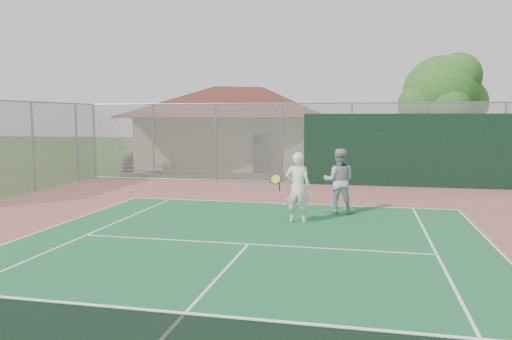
{
  "coord_description": "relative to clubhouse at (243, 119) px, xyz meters",
  "views": [
    {
      "loc": [
        2.56,
        -4.5,
        2.95
      ],
      "look_at": [
        -0.49,
        9.45,
        1.4
      ],
      "focal_mm": 35.0,
      "sensor_mm": 36.0,
      "label": 1
    }
  ],
  "objects": [
    {
      "name": "player_white_front",
      "position": [
        5.33,
        -15.43,
        -1.8
      ],
      "size": [
        1.1,
        0.71,
        1.95
      ],
      "rotation": [
        0.0,
        0.0,
        3.07
      ],
      "color": "white",
      "rests_on": "ground"
    },
    {
      "name": "player_grey_back",
      "position": [
        6.38,
        -13.8,
        -1.8
      ],
      "size": [
        0.97,
        0.76,
        1.95
      ],
      "rotation": [
        0.0,
        0.0,
        3.17
      ],
      "color": "#A3A6A8",
      "rests_on": "ground"
    },
    {
      "name": "clubhouse",
      "position": [
        0.0,
        0.0,
        0.0
      ],
      "size": [
        14.39,
        11.37,
        5.47
      ],
      "rotation": [
        0.0,
        0.0,
        0.25
      ],
      "color": "tan",
      "rests_on": "ground"
    },
    {
      "name": "back_fence",
      "position": [
        6.67,
        -7.5,
        -1.11
      ],
      "size": [
        20.08,
        0.11,
        3.53
      ],
      "color": "gray",
      "rests_on": "ground"
    },
    {
      "name": "bleachers",
      "position": [
        -3.93,
        -4.24,
        -2.22
      ],
      "size": [
        2.9,
        1.83,
        1.06
      ],
      "rotation": [
        0.0,
        0.0,
        -0.04
      ],
      "color": "#9B3223",
      "rests_on": "ground"
    },
    {
      "name": "tree",
      "position": [
        10.74,
        -3.54,
        1.11
      ],
      "size": [
        4.25,
        4.02,
        5.92
      ],
      "color": "#352413",
      "rests_on": "ground"
    },
    {
      "name": "side_fence_left",
      "position": [
        -5.44,
        -11.98,
        -1.03
      ],
      "size": [
        0.08,
        9.0,
        3.5
      ],
      "color": "gray",
      "rests_on": "ground"
    }
  ]
}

